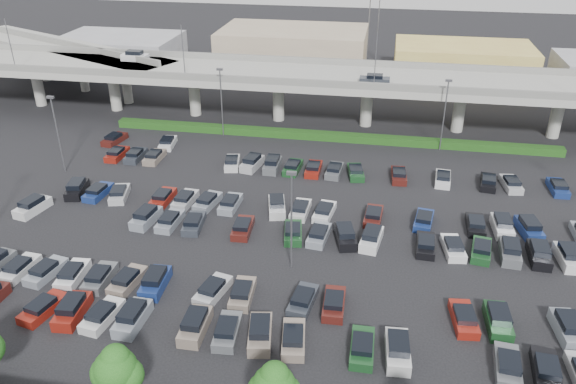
# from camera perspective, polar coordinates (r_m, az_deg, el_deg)

# --- Properties ---
(ground) EXTENTS (280.00, 280.00, 0.00)m
(ground) POSITION_cam_1_polar(r_m,az_deg,el_deg) (61.92, 1.60, -3.37)
(ground) COLOR black
(overpass) EXTENTS (150.00, 13.00, 15.80)m
(overpass) POSITION_cam_1_polar(r_m,az_deg,el_deg) (88.47, 4.69, 11.21)
(overpass) COLOR #97988F
(overpass) RESTS_ON ground
(on_ramp) EXTENTS (50.93, 30.13, 8.80)m
(on_ramp) POSITION_cam_1_polar(r_m,az_deg,el_deg) (115.42, -21.96, 13.21)
(on_ramp) COLOR #97988F
(on_ramp) RESTS_ON ground
(hedge) EXTENTS (66.00, 1.60, 1.10)m
(hedge) POSITION_cam_1_polar(r_m,az_deg,el_deg) (83.96, 4.19, 5.66)
(hedge) COLOR #173910
(hedge) RESTS_ON ground
(parked_cars) EXTENTS (62.90, 41.66, 1.67)m
(parked_cars) POSITION_cam_1_polar(r_m,az_deg,el_deg) (58.19, 0.39, -4.88)
(parked_cars) COLOR #53565B
(parked_cars) RESTS_ON ground
(light_poles) EXTENTS (66.90, 48.38, 10.30)m
(light_poles) POSITION_cam_1_polar(r_m,az_deg,el_deg) (61.38, -1.86, 2.93)
(light_poles) COLOR #54545A
(light_poles) RESTS_ON ground
(distant_buildings) EXTENTS (138.00, 24.00, 9.00)m
(distant_buildings) POSITION_cam_1_polar(r_m,az_deg,el_deg) (117.83, 12.46, 13.22)
(distant_buildings) COLOR gray
(distant_buildings) RESTS_ON ground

